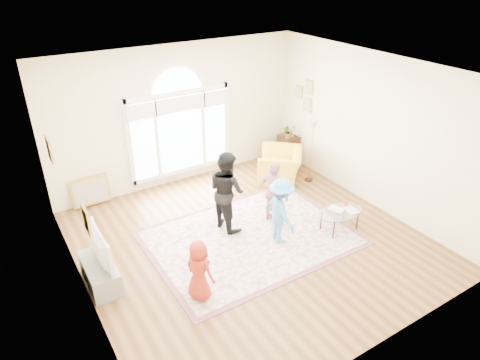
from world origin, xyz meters
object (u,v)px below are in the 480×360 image
tv_console (100,273)px  coffee_table (340,212)px  area_rug (251,238)px  armchair (280,165)px  television (96,248)px

tv_console → coffee_table: size_ratio=1.01×
area_rug → coffee_table: (1.64, -0.67, 0.39)m
coffee_table → armchair: size_ratio=0.88×
area_rug → television: size_ratio=3.53×
area_rug → coffee_table: size_ratio=3.65×
tv_console → coffee_table: 4.54m
coffee_table → armchair: armchair is taller
television → coffee_table: (4.43, -0.91, -0.31)m
armchair → coffee_table: bearing=33.4°
coffee_table → armchair: (0.31, 2.35, -0.03)m
tv_console → television: size_ratio=0.98×
coffee_table → armchair: bearing=82.8°
television → armchair: size_ratio=0.91×
coffee_table → armchair: 2.37m
television → armchair: bearing=16.9°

